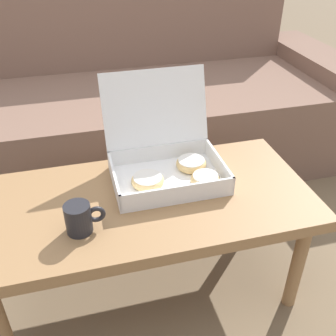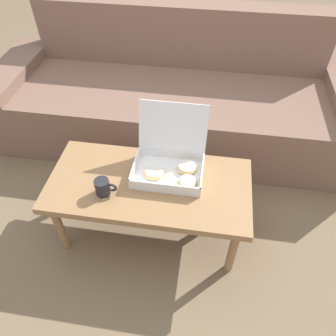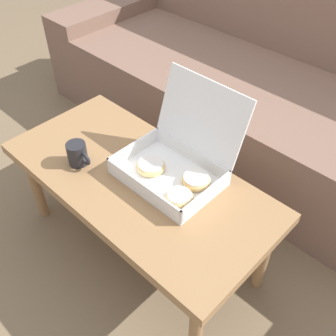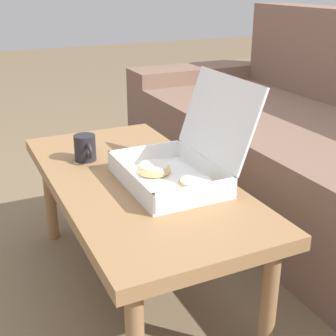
{
  "view_description": "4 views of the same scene",
  "coord_description": "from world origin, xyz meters",
  "px_view_note": "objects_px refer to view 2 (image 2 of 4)",
  "views": [
    {
      "loc": [
        -0.18,
        -1.05,
        1.16
      ],
      "look_at": [
        0.09,
        -0.03,
        0.46
      ],
      "focal_mm": 42.0,
      "sensor_mm": 36.0,
      "label": 1
    },
    {
      "loc": [
        0.26,
        -1.18,
        1.66
      ],
      "look_at": [
        0.09,
        -0.03,
        0.46
      ],
      "focal_mm": 35.0,
      "sensor_mm": 36.0,
      "label": 2
    },
    {
      "loc": [
        0.78,
        -0.75,
        1.39
      ],
      "look_at": [
        0.09,
        -0.03,
        0.46
      ],
      "focal_mm": 42.0,
      "sensor_mm": 36.0,
      "label": 3
    },
    {
      "loc": [
        1.25,
        -0.58,
        0.99
      ],
      "look_at": [
        0.09,
        -0.03,
        0.46
      ],
      "focal_mm": 50.0,
      "sensor_mm": 36.0,
      "label": 4
    }
  ],
  "objects_px": {
    "pastry_box": "(172,163)",
    "couch": "(174,99)",
    "coffee_table": "(149,189)",
    "coffee_mug": "(103,187)"
  },
  "relations": [
    {
      "from": "coffee_table",
      "to": "pastry_box",
      "type": "bearing_deg",
      "value": 45.24
    },
    {
      "from": "couch",
      "to": "coffee_table",
      "type": "height_order",
      "value": "couch"
    },
    {
      "from": "couch",
      "to": "pastry_box",
      "type": "relative_size",
      "value": 7.17
    },
    {
      "from": "coffee_table",
      "to": "coffee_mug",
      "type": "relative_size",
      "value": 9.32
    },
    {
      "from": "pastry_box",
      "to": "coffee_mug",
      "type": "xyz_separation_m",
      "value": [
        -0.31,
        -0.2,
        -0.01
      ]
    },
    {
      "from": "coffee_mug",
      "to": "coffee_table",
      "type": "bearing_deg",
      "value": 25.75
    },
    {
      "from": "coffee_mug",
      "to": "pastry_box",
      "type": "bearing_deg",
      "value": 33.35
    },
    {
      "from": "pastry_box",
      "to": "couch",
      "type": "bearing_deg",
      "value": 96.99
    },
    {
      "from": "couch",
      "to": "coffee_table",
      "type": "xyz_separation_m",
      "value": [
        0.0,
        -0.95,
        0.08
      ]
    },
    {
      "from": "couch",
      "to": "coffee_table",
      "type": "distance_m",
      "value": 0.95
    }
  ]
}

